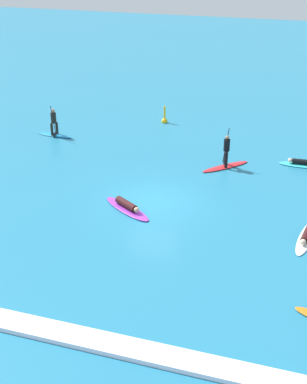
{
  "coord_description": "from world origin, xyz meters",
  "views": [
    {
      "loc": [
        6.95,
        -22.13,
        12.11
      ],
      "look_at": [
        0.0,
        0.0,
        0.5
      ],
      "focal_mm": 49.68,
      "sensor_mm": 36.0,
      "label": 1
    }
  ],
  "objects_px": {
    "surfer_on_red_board": "(226,158)",
    "surfer_on_blue_board": "(54,127)",
    "surfer_on_purple_board": "(127,207)",
    "marker_buoy": "(165,120)",
    "surfer_on_teal_board": "(303,164)",
    "surfer_on_white_board": "(306,236)"
  },
  "relations": [
    {
      "from": "surfer_on_red_board",
      "to": "surfer_on_white_board",
      "type": "height_order",
      "value": "surfer_on_red_board"
    },
    {
      "from": "surfer_on_red_board",
      "to": "surfer_on_purple_board",
      "type": "xyz_separation_m",
      "value": [
        -3.55,
        -6.37,
        -0.38
      ]
    },
    {
      "from": "surfer_on_blue_board",
      "to": "surfer_on_red_board",
      "type": "bearing_deg",
      "value": -3.02
    },
    {
      "from": "surfer_on_red_board",
      "to": "surfer_on_blue_board",
      "type": "bearing_deg",
      "value": 125.12
    },
    {
      "from": "surfer_on_white_board",
      "to": "marker_buoy",
      "type": "height_order",
      "value": "marker_buoy"
    },
    {
      "from": "surfer_on_purple_board",
      "to": "surfer_on_blue_board",
      "type": "bearing_deg",
      "value": 167.27
    },
    {
      "from": "surfer_on_teal_board",
      "to": "surfer_on_purple_board",
      "type": "relative_size",
      "value": 0.9
    },
    {
      "from": "surfer_on_purple_board",
      "to": "surfer_on_white_board",
      "type": "bearing_deg",
      "value": 31.86
    },
    {
      "from": "surfer_on_teal_board",
      "to": "marker_buoy",
      "type": "distance_m",
      "value": 10.68
    },
    {
      "from": "surfer_on_teal_board",
      "to": "surfer_on_red_board",
      "type": "relative_size",
      "value": 1.05
    },
    {
      "from": "surfer_on_teal_board",
      "to": "surfer_on_blue_board",
      "type": "height_order",
      "value": "surfer_on_blue_board"
    },
    {
      "from": "surfer_on_blue_board",
      "to": "marker_buoy",
      "type": "bearing_deg",
      "value": 42.73
    },
    {
      "from": "surfer_on_white_board",
      "to": "surfer_on_red_board",
      "type": "bearing_deg",
      "value": -135.25
    },
    {
      "from": "surfer_on_white_board",
      "to": "marker_buoy",
      "type": "xyz_separation_m",
      "value": [
        -10.16,
        12.8,
        0.08
      ]
    },
    {
      "from": "surfer_on_red_board",
      "to": "marker_buoy",
      "type": "xyz_separation_m",
      "value": [
        -5.41,
        6.29,
        -0.32
      ]
    },
    {
      "from": "marker_buoy",
      "to": "surfer_on_purple_board",
      "type": "bearing_deg",
      "value": -81.65
    },
    {
      "from": "surfer_on_teal_board",
      "to": "surfer_on_red_board",
      "type": "xyz_separation_m",
      "value": [
        -4.15,
        -1.53,
        0.41
      ]
    },
    {
      "from": "marker_buoy",
      "to": "surfer_on_blue_board",
      "type": "bearing_deg",
      "value": -142.58
    },
    {
      "from": "surfer_on_blue_board",
      "to": "marker_buoy",
      "type": "distance_m",
      "value": 7.61
    },
    {
      "from": "surfer_on_red_board",
      "to": "surfer_on_purple_board",
      "type": "relative_size",
      "value": 0.86
    },
    {
      "from": "surfer_on_purple_board",
      "to": "marker_buoy",
      "type": "bearing_deg",
      "value": 131.15
    },
    {
      "from": "surfer_on_purple_board",
      "to": "surfer_on_blue_board",
      "type": "height_order",
      "value": "surfer_on_blue_board"
    }
  ]
}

